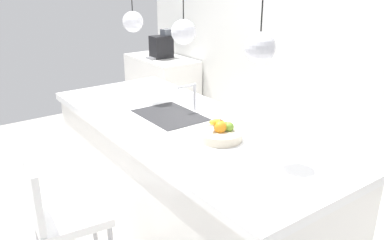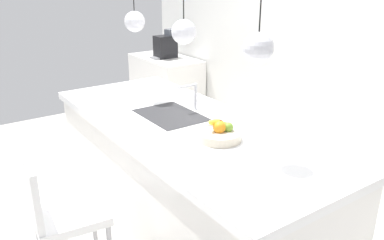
% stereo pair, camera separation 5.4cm
% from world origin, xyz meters
% --- Properties ---
extents(floor, '(6.60, 6.60, 0.00)m').
position_xyz_m(floor, '(0.00, 0.00, 0.00)').
color(floor, '#BCB7AD').
rests_on(floor, ground).
extents(back_wall, '(6.00, 0.10, 2.60)m').
position_xyz_m(back_wall, '(0.00, 1.65, 1.30)').
color(back_wall, white).
rests_on(back_wall, ground).
extents(kitchen_island, '(2.66, 1.06, 0.90)m').
position_xyz_m(kitchen_island, '(0.00, 0.00, 0.45)').
color(kitchen_island, white).
rests_on(kitchen_island, ground).
extents(sink_basin, '(0.56, 0.40, 0.02)m').
position_xyz_m(sink_basin, '(-0.20, 0.00, 0.89)').
color(sink_basin, '#2D2D30').
rests_on(sink_basin, kitchen_island).
extents(faucet, '(0.02, 0.17, 0.22)m').
position_xyz_m(faucet, '(-0.20, 0.21, 1.04)').
color(faucet, silver).
rests_on(faucet, kitchen_island).
extents(fruit_bowl, '(0.29, 0.29, 0.15)m').
position_xyz_m(fruit_bowl, '(0.40, 0.02, 0.94)').
color(fruit_bowl, beige).
rests_on(fruit_bowl, kitchen_island).
extents(side_counter, '(1.10, 0.60, 0.84)m').
position_xyz_m(side_counter, '(-2.40, 1.28, 0.42)').
color(side_counter, white).
rests_on(side_counter, ground).
extents(coffee_machine, '(0.20, 0.35, 0.38)m').
position_xyz_m(coffee_machine, '(-2.39, 1.28, 1.00)').
color(coffee_machine, black).
rests_on(coffee_machine, side_counter).
extents(chair_near, '(0.48, 0.49, 0.90)m').
position_xyz_m(chair_near, '(0.03, -0.99, 0.51)').
color(chair_near, white).
rests_on(chair_near, ground).
extents(pendant_light_left, '(0.17, 0.17, 0.77)m').
position_xyz_m(pendant_light_left, '(-0.74, 0.00, 1.57)').
color(pendant_light_left, silver).
extents(pendant_light_center, '(0.17, 0.17, 0.77)m').
position_xyz_m(pendant_light_center, '(0.00, 0.00, 1.57)').
color(pendant_light_center, silver).
extents(pendant_light_right, '(0.17, 0.17, 0.77)m').
position_xyz_m(pendant_light_right, '(0.74, 0.00, 1.57)').
color(pendant_light_right, silver).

